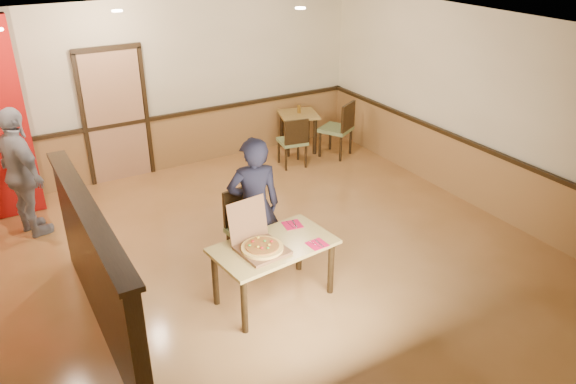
# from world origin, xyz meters

# --- Properties ---
(floor) EXTENTS (7.00, 7.00, 0.00)m
(floor) POSITION_xyz_m (0.00, 0.00, 0.00)
(floor) COLOR tan
(floor) RESTS_ON ground
(ceiling) EXTENTS (7.00, 7.00, 0.00)m
(ceiling) POSITION_xyz_m (0.00, 0.00, 2.80)
(ceiling) COLOR black
(ceiling) RESTS_ON wall_back
(wall_back) EXTENTS (7.00, 0.00, 7.00)m
(wall_back) POSITION_xyz_m (0.00, 3.50, 1.40)
(wall_back) COLOR #F3EBBE
(wall_back) RESTS_ON floor
(wall_right) EXTENTS (0.00, 7.00, 7.00)m
(wall_right) POSITION_xyz_m (3.50, 0.00, 1.40)
(wall_right) COLOR #F3EBBE
(wall_right) RESTS_ON floor
(wainscot_back) EXTENTS (7.00, 0.04, 0.90)m
(wainscot_back) POSITION_xyz_m (0.00, 3.47, 0.45)
(wainscot_back) COLOR olive
(wainscot_back) RESTS_ON floor
(chair_rail_back) EXTENTS (7.00, 0.06, 0.06)m
(chair_rail_back) POSITION_xyz_m (0.00, 3.45, 0.92)
(chair_rail_back) COLOR black
(chair_rail_back) RESTS_ON wall_back
(wainscot_right) EXTENTS (0.04, 7.00, 0.90)m
(wainscot_right) POSITION_xyz_m (3.47, 0.00, 0.45)
(wainscot_right) COLOR olive
(wainscot_right) RESTS_ON floor
(chair_rail_right) EXTENTS (0.06, 7.00, 0.06)m
(chair_rail_right) POSITION_xyz_m (3.45, 0.00, 0.92)
(chair_rail_right) COLOR black
(chair_rail_right) RESTS_ON wall_right
(back_door) EXTENTS (0.90, 0.06, 2.10)m
(back_door) POSITION_xyz_m (-0.80, 3.46, 1.05)
(back_door) COLOR tan
(back_door) RESTS_ON wall_back
(booth_partition) EXTENTS (0.20, 3.10, 1.44)m
(booth_partition) POSITION_xyz_m (-2.00, -0.20, 0.74)
(booth_partition) COLOR black
(booth_partition) RESTS_ON floor
(spot_b) EXTENTS (0.14, 0.14, 0.02)m
(spot_b) POSITION_xyz_m (-0.80, 2.50, 2.78)
(spot_b) COLOR beige
(spot_b) RESTS_ON ceiling
(spot_c) EXTENTS (0.14, 0.14, 0.02)m
(spot_c) POSITION_xyz_m (1.40, 1.50, 2.78)
(spot_c) COLOR beige
(spot_c) RESTS_ON ceiling
(main_table) EXTENTS (1.39, 0.89, 0.70)m
(main_table) POSITION_xyz_m (-0.23, -0.65, 0.60)
(main_table) COLOR tan
(main_table) RESTS_ON floor
(diner_chair) EXTENTS (0.55, 0.55, 0.99)m
(diner_chair) POSITION_xyz_m (-0.16, 0.11, 0.54)
(diner_chair) COLOR olive
(diner_chair) RESTS_ON floor
(side_chair_left) EXTENTS (0.50, 0.50, 0.88)m
(side_chair_left) POSITION_xyz_m (1.86, 2.44, 0.48)
(side_chair_left) COLOR olive
(side_chair_left) RESTS_ON floor
(side_chair_right) EXTENTS (0.68, 0.68, 1.00)m
(side_chair_right) POSITION_xyz_m (2.81, 2.44, 0.55)
(side_chair_right) COLOR olive
(side_chair_right) RESTS_ON floor
(side_table) EXTENTS (0.83, 0.83, 0.71)m
(side_table) POSITION_xyz_m (2.32, 3.05, 0.53)
(side_table) COLOR tan
(side_table) RESTS_ON floor
(diner) EXTENTS (0.71, 0.54, 1.72)m
(diner) POSITION_xyz_m (-0.14, -0.04, 0.86)
(diner) COLOR black
(diner) RESTS_ON floor
(passerby) EXTENTS (0.73, 1.12, 1.77)m
(passerby) POSITION_xyz_m (-2.35, 2.27, 0.89)
(passerby) COLOR gray
(passerby) RESTS_ON floor
(pizza_box) EXTENTS (0.52, 0.60, 0.50)m
(pizza_box) POSITION_xyz_m (-0.41, -0.67, 0.77)
(pizza_box) COLOR brown
(pizza_box) RESTS_ON main_table
(pizza) EXTENTS (0.58, 0.58, 0.03)m
(pizza) POSITION_xyz_m (-0.40, -0.72, 0.75)
(pizza) COLOR #F5C559
(pizza) RESTS_ON pizza_box
(napkin_near) EXTENTS (0.21, 0.21, 0.01)m
(napkin_near) POSITION_xyz_m (0.18, -0.89, 0.71)
(napkin_near) COLOR red
(napkin_near) RESTS_ON main_table
(napkin_far) EXTENTS (0.24, 0.24, 0.01)m
(napkin_far) POSITION_xyz_m (0.16, -0.39, 0.71)
(napkin_far) COLOR red
(napkin_far) RESTS_ON main_table
(condiment) EXTENTS (0.06, 0.06, 0.15)m
(condiment) POSITION_xyz_m (2.34, 3.06, 0.78)
(condiment) COLOR brown
(condiment) RESTS_ON side_table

